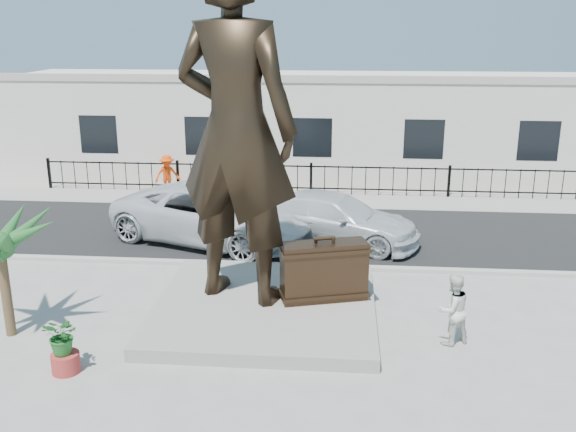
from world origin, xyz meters
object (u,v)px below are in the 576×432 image
at_px(statue, 236,130).
at_px(tourist, 453,309).
at_px(suitcase, 324,271).
at_px(car_white, 213,214).

distance_m(statue, tourist, 6.21).
distance_m(suitcase, car_white, 6.11).
bearing_deg(statue, car_white, -53.78).
bearing_deg(tourist, car_white, -72.05).
height_order(suitcase, tourist, suitcase).
relative_size(tourist, car_white, 0.25).
relative_size(suitcase, car_white, 0.31).
bearing_deg(suitcase, tourist, -43.48).
bearing_deg(car_white, suitcase, -122.47).
xyz_separation_m(statue, suitcase, (2.06, -0.06, -3.34)).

